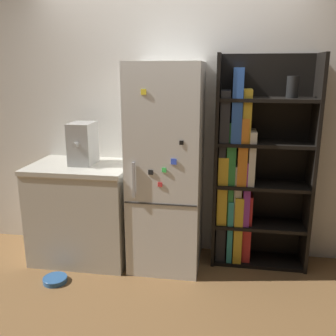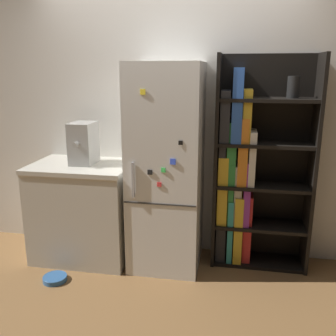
{
  "view_description": "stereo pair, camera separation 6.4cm",
  "coord_description": "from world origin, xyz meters",
  "views": [
    {
      "loc": [
        0.53,
        -3.04,
        1.77
      ],
      "look_at": [
        0.01,
        0.15,
        0.92
      ],
      "focal_mm": 40.0,
      "sensor_mm": 36.0,
      "label": 1
    },
    {
      "loc": [
        0.59,
        -3.03,
        1.77
      ],
      "look_at": [
        0.01,
        0.15,
        0.92
      ],
      "focal_mm": 40.0,
      "sensor_mm": 36.0,
      "label": 2
    }
  ],
  "objects": [
    {
      "name": "pet_bowl",
      "position": [
        -0.88,
        -0.37,
        0.03
      ],
      "size": [
        0.21,
        0.21,
        0.04
      ],
      "color": "#3366A5",
      "rests_on": "ground_plane"
    },
    {
      "name": "refrigerator",
      "position": [
        -0.0,
        0.14,
        0.92
      ],
      "size": [
        0.62,
        0.65,
        1.83
      ],
      "color": "white",
      "rests_on": "ground_plane"
    },
    {
      "name": "espresso_machine",
      "position": [
        -0.78,
        0.15,
        1.11
      ],
      "size": [
        0.21,
        0.33,
        0.38
      ],
      "color": "#A5A39E",
      "rests_on": "kitchen_counter"
    },
    {
      "name": "ground_plane",
      "position": [
        0.0,
        0.0,
        0.0
      ],
      "size": [
        16.0,
        16.0,
        0.0
      ],
      "primitive_type": "plane",
      "color": "olive"
    },
    {
      "name": "wall_back",
      "position": [
        0.0,
        0.47,
        1.3
      ],
      "size": [
        8.0,
        0.05,
        2.6
      ],
      "color": "white",
      "rests_on": "ground_plane"
    },
    {
      "name": "kitchen_counter",
      "position": [
        -0.8,
        0.13,
        0.46
      ],
      "size": [
        0.92,
        0.66,
        0.92
      ],
      "color": "beige",
      "rests_on": "ground_plane"
    },
    {
      "name": "bookshelf",
      "position": [
        0.71,
        0.3,
        0.87
      ],
      "size": [
        0.86,
        0.35,
        1.9
      ],
      "color": "black",
      "rests_on": "ground_plane"
    }
  ]
}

